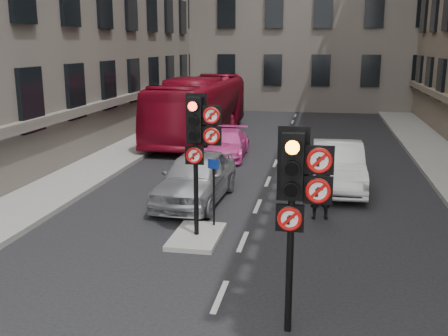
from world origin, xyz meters
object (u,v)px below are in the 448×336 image
(motorcyclist, at_px, (320,186))
(car_white, at_px, (338,166))
(signal_near, at_px, (297,188))
(car_pink, at_px, (228,144))
(signal_far, at_px, (199,135))
(bus_red, at_px, (200,108))
(car_silver, at_px, (196,177))
(info_sign, at_px, (214,183))
(motorcycle, at_px, (228,168))

(motorcyclist, bearing_deg, car_white, -113.69)
(signal_near, distance_m, car_pink, 14.44)
(signal_far, height_order, bus_red, signal_far)
(car_silver, bearing_deg, signal_far, -71.81)
(signal_far, bearing_deg, bus_red, 103.22)
(signal_near, height_order, signal_far, signal_far)
(car_white, bearing_deg, signal_near, -97.33)
(signal_near, xyz_separation_m, info_sign, (-2.39, 4.74, -1.29))
(car_pink, distance_m, motorcycle, 4.05)
(car_silver, bearing_deg, info_sign, -63.13)
(car_pink, bearing_deg, signal_far, -86.27)
(signal_far, bearing_deg, motorcycle, 93.03)
(car_pink, bearing_deg, info_sign, -84.44)
(bus_red, height_order, info_sign, bus_red)
(motorcyclist, bearing_deg, signal_far, 21.75)
(car_pink, xyz_separation_m, bus_red, (-2.32, 4.59, 1.00))
(bus_red, relative_size, motorcycle, 7.43)
(motorcycle, bearing_deg, bus_red, 101.72)
(car_pink, bearing_deg, bus_red, 114.33)
(car_pink, xyz_separation_m, info_sign, (1.28, -9.08, 0.71))
(signal_near, relative_size, car_silver, 0.77)
(car_silver, relative_size, car_pink, 1.15)
(signal_far, bearing_deg, car_silver, 105.24)
(info_sign, bearing_deg, bus_red, 120.74)
(motorcycle, bearing_deg, motorcyclist, -56.21)
(signal_near, height_order, car_white, signal_near)
(signal_far, height_order, car_silver, signal_far)
(car_silver, bearing_deg, bus_red, 105.60)
(car_silver, bearing_deg, car_white, 31.68)
(car_white, xyz_separation_m, motorcyclist, (-0.56, -3.41, 0.17))
(signal_near, relative_size, info_sign, 1.97)
(car_white, bearing_deg, bus_red, 126.39)
(car_white, xyz_separation_m, bus_red, (-6.93, 8.82, 0.81))
(motorcycle, distance_m, info_sign, 5.21)
(motorcycle, xyz_separation_m, motorcyclist, (3.29, -3.68, 0.50))
(bus_red, bearing_deg, motorcyclist, -60.91)
(signal_far, bearing_deg, info_sign, 73.91)
(signal_near, height_order, car_silver, signal_near)
(car_silver, height_order, car_pink, car_silver)
(motorcyclist, bearing_deg, info_sign, 13.03)
(bus_red, bearing_deg, car_silver, -75.77)
(bus_red, bearing_deg, car_white, -50.28)
(car_white, height_order, car_pink, car_white)
(signal_far, height_order, car_white, signal_far)
(car_white, relative_size, motorcyclist, 2.48)
(car_pink, height_order, bus_red, bus_red)
(signal_far, bearing_deg, signal_near, -56.98)
(bus_red, xyz_separation_m, motorcycle, (3.08, -8.56, -1.13))
(signal_far, distance_m, motorcycle, 6.28)
(car_silver, relative_size, motorcycle, 3.01)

